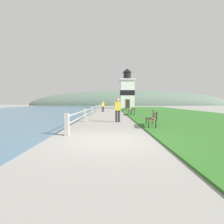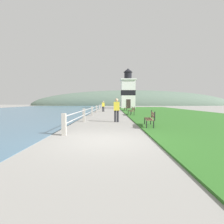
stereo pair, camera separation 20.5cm
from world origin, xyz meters
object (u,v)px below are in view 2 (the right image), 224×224
(lighthouse, at_px, (128,92))
(person_by_railing, at_px, (117,109))
(park_bench_midway, at_px, (132,110))
(park_bench_far, at_px, (126,108))
(park_bench_near, at_px, (150,118))
(person_strolling, at_px, (103,106))

(lighthouse, bearing_deg, person_by_railing, -96.92)
(park_bench_midway, relative_size, person_by_railing, 1.18)
(park_bench_far, bearing_deg, park_bench_near, 96.50)
(person_strolling, distance_m, person_by_railing, 13.27)
(person_strolling, bearing_deg, park_bench_far, -68.84)
(park_bench_midway, xyz_separation_m, person_strolling, (-3.46, 6.63, 0.31))
(park_bench_far, height_order, person_by_railing, person_by_railing)
(park_bench_near, bearing_deg, park_bench_midway, -82.76)
(person_strolling, bearing_deg, park_bench_midway, -160.55)
(park_bench_far, height_order, lighthouse, lighthouse)
(park_bench_midway, xyz_separation_m, lighthouse, (1.37, 20.01, 3.20))
(person_strolling, height_order, person_by_railing, person_by_railing)
(park_bench_far, distance_m, person_by_railing, 15.27)
(park_bench_midway, bearing_deg, person_strolling, -63.98)
(park_bench_midway, bearing_deg, park_bench_far, -92.01)
(park_bench_midway, relative_size, person_strolling, 1.29)
(person_by_railing, bearing_deg, person_strolling, 8.01)
(park_bench_midway, xyz_separation_m, person_by_railing, (-1.85, -6.54, 0.38))
(park_bench_far, distance_m, lighthouse, 11.91)
(park_bench_near, height_order, person_by_railing, person_by_railing)
(lighthouse, height_order, person_by_railing, lighthouse)
(park_bench_far, xyz_separation_m, person_by_railing, (-1.91, -15.15, 0.38))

